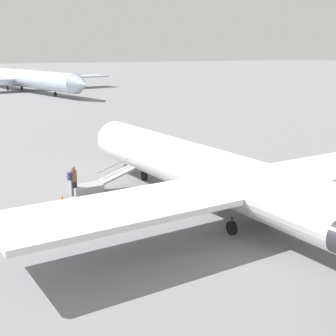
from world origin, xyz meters
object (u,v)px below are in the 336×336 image
airplane_main (232,180)px  boarding_stairs (93,186)px  airplane_far_center (21,78)px  passenger (73,179)px

airplane_main → boarding_stairs: 9.20m
airplane_main → boarding_stairs: size_ratio=7.49×
airplane_far_center → boarding_stairs: 75.96m
boarding_stairs → passenger: bearing=-176.3°
airplane_far_center → passenger: bearing=-20.5°
boarding_stairs → passenger: 1.40m
airplane_main → airplane_far_center: bearing=-8.6°
airplane_main → passenger: size_ratio=17.54×
airplane_main → boarding_stairs: (7.92, 4.38, -1.69)m
airplane_main → passenger: bearing=32.2°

